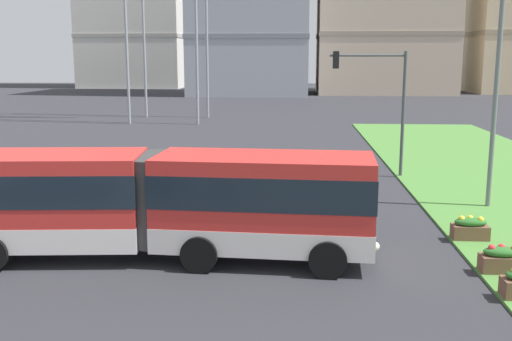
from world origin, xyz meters
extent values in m
cube|color=red|center=(0.61, 9.56, 1.73)|extent=(6.14, 2.85, 2.55)
cube|color=silver|center=(0.61, 9.56, 0.80)|extent=(6.16, 2.88, 0.70)
cube|color=#19232D|center=(0.61, 9.56, 2.15)|extent=(6.18, 2.90, 0.90)
cube|color=red|center=(-5.48, 9.46, 1.73)|extent=(5.40, 2.96, 2.55)
cube|color=silver|center=(-5.48, 9.46, 0.80)|extent=(5.42, 2.98, 0.70)
cube|color=#19232D|center=(-5.48, 9.46, 2.15)|extent=(5.45, 3.00, 0.90)
cylinder|color=#383838|center=(-2.39, 9.74, 1.72)|extent=(2.40, 2.40, 2.45)
cylinder|color=black|center=(2.48, 10.70, 0.50)|extent=(1.01, 0.34, 1.00)
cylinder|color=black|center=(2.33, 8.20, 0.50)|extent=(1.01, 0.34, 1.00)
cylinder|color=black|center=(-0.92, 10.90, 0.50)|extent=(1.01, 0.34, 1.00)
cylinder|color=black|center=(-1.06, 8.40, 0.50)|extent=(1.01, 0.34, 1.00)
cylinder|color=black|center=(-6.88, 10.59, 0.50)|extent=(1.02, 0.37, 1.00)
sphere|color=#F9EFC6|center=(3.68, 10.27, 0.80)|extent=(0.24, 0.24, 0.24)
sphere|color=#F9EFC6|center=(3.57, 8.48, 0.80)|extent=(0.24, 0.24, 0.24)
cube|color=slate|center=(-6.00, 18.60, 0.58)|extent=(4.52, 2.11, 0.80)
cube|color=black|center=(-6.15, 18.59, 1.28)|extent=(2.49, 1.84, 0.60)
cylinder|color=black|center=(-4.57, 19.60, 0.32)|extent=(0.65, 0.26, 0.64)
cylinder|color=black|center=(-4.44, 17.80, 0.32)|extent=(0.65, 0.26, 0.64)
cylinder|color=black|center=(-7.56, 19.39, 0.32)|extent=(0.65, 0.26, 0.64)
cylinder|color=black|center=(-7.43, 17.59, 0.32)|extent=(0.65, 0.26, 0.64)
cube|color=brown|center=(6.93, 8.79, 0.30)|extent=(1.10, 0.56, 0.44)
ellipsoid|color=#2D6B28|center=(6.93, 8.79, 0.62)|extent=(0.99, 0.50, 0.28)
sphere|color=red|center=(6.65, 8.79, 0.72)|extent=(0.20, 0.20, 0.20)
sphere|color=red|center=(6.93, 8.87, 0.72)|extent=(0.20, 0.20, 0.20)
cube|color=brown|center=(6.93, 11.71, 0.30)|extent=(1.10, 0.56, 0.44)
ellipsoid|color=#2D6B28|center=(6.93, 11.71, 0.62)|extent=(0.99, 0.50, 0.28)
sphere|color=yellow|center=(6.65, 11.71, 0.72)|extent=(0.20, 0.20, 0.20)
sphere|color=yellow|center=(6.93, 11.79, 0.72)|extent=(0.20, 0.20, 0.20)
sphere|color=yellow|center=(7.21, 11.65, 0.72)|extent=(0.20, 0.20, 0.20)
cylinder|color=#474C51|center=(6.53, 22.00, 2.98)|extent=(0.16, 0.16, 5.96)
cylinder|color=#474C51|center=(4.77, 22.00, 5.76)|extent=(3.52, 0.10, 0.10)
cube|color=black|center=(3.31, 22.00, 5.56)|extent=(0.28, 0.28, 0.80)
sphere|color=red|center=(3.31, 22.00, 5.81)|extent=(0.16, 0.16, 0.16)
sphere|color=yellow|center=(3.31, 22.00, 5.55)|extent=(0.16, 0.16, 0.16)
sphere|color=green|center=(3.31, 22.00, 5.29)|extent=(0.16, 0.16, 0.16)
cylinder|color=slate|center=(8.83, 16.10, 4.42)|extent=(0.18, 0.18, 8.85)
cube|color=#A4A099|center=(-30.00, 111.59, 9.72)|extent=(19.60, 16.78, 0.70)
cube|color=gray|center=(-5.77, 89.07, 8.72)|extent=(18.13, 18.40, 0.70)
cube|color=gray|center=(15.43, 92.43, 9.22)|extent=(21.27, 15.29, 0.70)
camera|label=1|loc=(1.45, -6.67, 5.64)|focal=41.98mm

